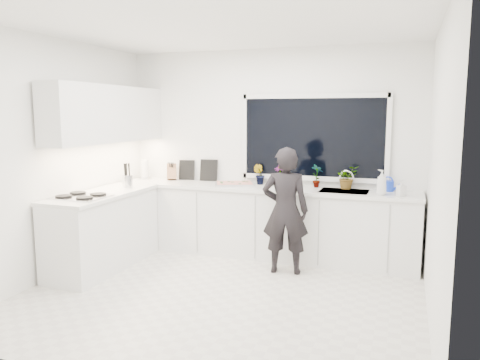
% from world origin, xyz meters
% --- Properties ---
extents(floor, '(4.00, 3.50, 0.02)m').
position_xyz_m(floor, '(0.00, 0.00, -0.01)').
color(floor, beige).
rests_on(floor, ground).
extents(wall_back, '(4.00, 0.02, 2.70)m').
position_xyz_m(wall_back, '(0.00, 1.76, 1.35)').
color(wall_back, white).
rests_on(wall_back, ground).
extents(wall_left, '(0.02, 3.50, 2.70)m').
position_xyz_m(wall_left, '(-2.01, 0.00, 1.35)').
color(wall_left, white).
rests_on(wall_left, ground).
extents(wall_right, '(0.02, 3.50, 2.70)m').
position_xyz_m(wall_right, '(2.01, 0.00, 1.35)').
color(wall_right, white).
rests_on(wall_right, ground).
extents(ceiling, '(4.00, 3.50, 0.02)m').
position_xyz_m(ceiling, '(0.00, 0.00, 2.71)').
color(ceiling, white).
rests_on(ceiling, wall_back).
extents(window, '(1.80, 0.02, 1.00)m').
position_xyz_m(window, '(0.60, 1.73, 1.55)').
color(window, black).
rests_on(window, wall_back).
extents(base_cabinets_back, '(3.92, 0.58, 0.88)m').
position_xyz_m(base_cabinets_back, '(0.00, 1.45, 0.44)').
color(base_cabinets_back, white).
rests_on(base_cabinets_back, floor).
extents(base_cabinets_left, '(0.58, 1.60, 0.88)m').
position_xyz_m(base_cabinets_left, '(-1.67, 0.35, 0.44)').
color(base_cabinets_left, white).
rests_on(base_cabinets_left, floor).
extents(countertop_back, '(3.94, 0.62, 0.04)m').
position_xyz_m(countertop_back, '(0.00, 1.44, 0.90)').
color(countertop_back, silver).
rests_on(countertop_back, base_cabinets_back).
extents(countertop_left, '(0.62, 1.60, 0.04)m').
position_xyz_m(countertop_left, '(-1.67, 0.35, 0.90)').
color(countertop_left, silver).
rests_on(countertop_left, base_cabinets_left).
extents(upper_cabinets, '(0.34, 2.10, 0.70)m').
position_xyz_m(upper_cabinets, '(-1.79, 0.70, 1.85)').
color(upper_cabinets, white).
rests_on(upper_cabinets, wall_left).
extents(sink, '(0.58, 0.42, 0.14)m').
position_xyz_m(sink, '(1.05, 1.45, 0.87)').
color(sink, silver).
rests_on(sink, countertop_back).
extents(faucet, '(0.03, 0.03, 0.22)m').
position_xyz_m(faucet, '(1.05, 1.65, 1.03)').
color(faucet, silver).
rests_on(faucet, countertop_back).
extents(stovetop, '(0.56, 0.48, 0.03)m').
position_xyz_m(stovetop, '(-1.69, -0.00, 0.94)').
color(stovetop, black).
rests_on(stovetop, countertop_left).
extents(person, '(0.59, 0.44, 1.48)m').
position_xyz_m(person, '(0.45, 0.90, 0.74)').
color(person, black).
rests_on(person, floor).
extents(pizza_tray, '(0.60, 0.54, 0.03)m').
position_xyz_m(pizza_tray, '(-0.37, 1.42, 0.94)').
color(pizza_tray, silver).
rests_on(pizza_tray, countertop_back).
extents(pizza, '(0.55, 0.48, 0.01)m').
position_xyz_m(pizza, '(-0.37, 1.42, 0.95)').
color(pizza, red).
rests_on(pizza, pizza_tray).
extents(watering_can, '(0.15, 0.15, 0.13)m').
position_xyz_m(watering_can, '(1.55, 1.61, 0.98)').
color(watering_can, blue).
rests_on(watering_can, countertop_back).
extents(paper_towel_roll, '(0.13, 0.13, 0.26)m').
position_xyz_m(paper_towel_roll, '(-1.80, 1.55, 1.05)').
color(paper_towel_roll, silver).
rests_on(paper_towel_roll, countertop_back).
extents(knife_block, '(0.16, 0.15, 0.22)m').
position_xyz_m(knife_block, '(-1.38, 1.59, 1.03)').
color(knife_block, '#A17D4B').
rests_on(knife_block, countertop_back).
extents(utensil_crock, '(0.17, 0.17, 0.16)m').
position_xyz_m(utensil_crock, '(-1.60, 0.80, 1.00)').
color(utensil_crock, silver).
rests_on(utensil_crock, countertop_left).
extents(picture_frame_large, '(0.22, 0.07, 0.28)m').
position_xyz_m(picture_frame_large, '(-1.20, 1.69, 1.06)').
color(picture_frame_large, black).
rests_on(picture_frame_large, countertop_back).
extents(picture_frame_small, '(0.25, 0.04, 0.30)m').
position_xyz_m(picture_frame_small, '(-0.85, 1.69, 1.07)').
color(picture_frame_small, black).
rests_on(picture_frame_small, countertop_back).
extents(herb_plants, '(1.40, 0.35, 0.30)m').
position_xyz_m(herb_plants, '(0.67, 1.61, 1.06)').
color(herb_plants, '#26662D').
rests_on(herb_plants, countertop_back).
extents(soap_bottles, '(0.36, 0.16, 0.29)m').
position_xyz_m(soap_bottles, '(1.55, 1.30, 1.05)').
color(soap_bottles, '#D8BF66').
rests_on(soap_bottles, countertop_back).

